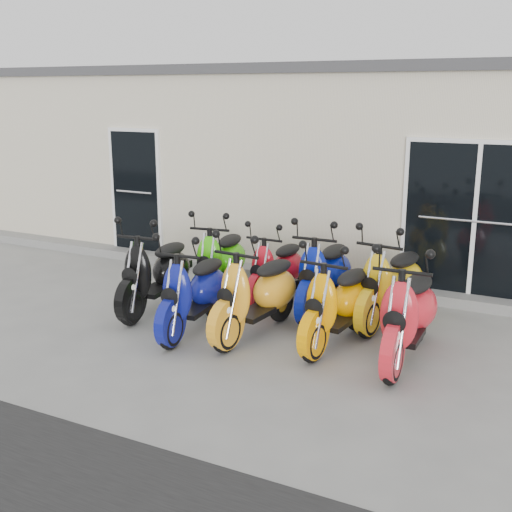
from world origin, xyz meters
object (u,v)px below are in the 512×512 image
object	(u,v)px
scooter_front_orange_b	(339,291)
scooter_front_red	(409,300)
scooter_back_green	(221,251)
scooter_back_red	(277,260)
scooter_front_blue	(194,280)
scooter_back_yellow	(392,272)
scooter_front_orange_a	(257,281)
scooter_front_black	(156,262)
scooter_back_blue	(325,264)

from	to	relation	value
scooter_front_orange_b	scooter_front_red	xyz separation A→B (m)	(0.85, -0.10, 0.05)
scooter_back_green	scooter_back_red	xyz separation A→B (m)	(0.87, 0.06, -0.05)
scooter_front_red	scooter_front_blue	bearing A→B (deg)	-174.62
scooter_front_orange_b	scooter_front_red	distance (m)	0.86
scooter_back_yellow	scooter_front_blue	bearing A→B (deg)	-138.11
scooter_front_orange_a	scooter_back_yellow	size ratio (longest dim) A/B	1.00
scooter_front_orange_a	scooter_back_red	world-z (taller)	scooter_front_orange_a
scooter_front_orange_b	scooter_front_red	world-z (taller)	scooter_front_red
scooter_front_blue	scooter_back_red	bearing A→B (deg)	68.52
scooter_back_yellow	scooter_back_green	bearing A→B (deg)	-172.47
scooter_front_orange_a	scooter_back_green	distance (m)	1.70
scooter_front_orange_a	scooter_back_green	world-z (taller)	scooter_front_orange_a
scooter_front_red	scooter_back_red	bearing A→B (deg)	149.96
scooter_front_black	scooter_back_green	world-z (taller)	scooter_front_black
scooter_front_blue	scooter_back_green	xyz separation A→B (m)	(-0.45, 1.43, -0.00)
scooter_front_black	scooter_back_yellow	bearing A→B (deg)	12.71
scooter_front_blue	scooter_front_red	world-z (taller)	scooter_front_red
scooter_front_blue	scooter_back_green	distance (m)	1.50
scooter_back_red	scooter_front_red	bearing A→B (deg)	-27.31
scooter_back_red	scooter_back_yellow	world-z (taller)	scooter_back_yellow
scooter_front_orange_a	scooter_back_green	bearing A→B (deg)	141.11
scooter_back_red	scooter_back_yellow	xyz separation A→B (m)	(1.68, -0.10, 0.07)
scooter_back_green	scooter_back_red	bearing A→B (deg)	-4.77
scooter_front_orange_a	scooter_back_red	bearing A→B (deg)	110.64
scooter_front_blue	scooter_front_orange_a	bearing A→B (deg)	11.38
scooter_back_blue	scooter_back_yellow	bearing A→B (deg)	-1.89
scooter_front_red	scooter_back_green	size ratio (longest dim) A/B	1.07
scooter_back_blue	scooter_back_green	bearing A→B (deg)	177.39
scooter_front_blue	scooter_back_red	world-z (taller)	scooter_front_blue
scooter_front_orange_a	scooter_front_red	xyz separation A→B (m)	(1.85, 0.07, 0.02)
scooter_back_blue	scooter_front_black	bearing A→B (deg)	-156.75
scooter_back_green	scooter_front_blue	bearing A→B (deg)	-81.60
scooter_front_black	scooter_back_yellow	size ratio (longest dim) A/B	1.00
scooter_back_green	scooter_back_yellow	distance (m)	2.55
scooter_back_blue	scooter_front_blue	bearing A→B (deg)	-131.74
scooter_front_blue	scooter_back_yellow	distance (m)	2.53
scooter_front_black	scooter_front_blue	world-z (taller)	scooter_front_black
scooter_front_black	scooter_back_yellow	xyz separation A→B (m)	(3.00, 0.96, 0.00)
scooter_back_blue	scooter_front_orange_b	bearing A→B (deg)	-62.22
scooter_front_blue	scooter_front_black	bearing A→B (deg)	148.14
scooter_back_red	scooter_back_blue	distance (m)	0.77
scooter_front_blue	scooter_front_orange_b	distance (m)	1.79
scooter_front_black	scooter_back_blue	world-z (taller)	scooter_front_black
scooter_front_orange_a	scooter_front_red	distance (m)	1.85
scooter_front_orange_a	scooter_front_orange_b	world-z (taller)	scooter_front_orange_a
scooter_front_black	scooter_front_orange_b	bearing A→B (deg)	-5.78
scooter_front_black	scooter_front_red	xyz separation A→B (m)	(3.49, -0.14, 0.02)
scooter_back_green	scooter_back_blue	size ratio (longest dim) A/B	0.97
scooter_back_red	scooter_front_orange_a	bearing A→B (deg)	-74.03
scooter_back_red	scooter_front_orange_b	bearing A→B (deg)	-38.16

